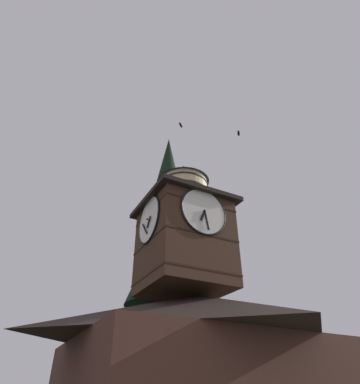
% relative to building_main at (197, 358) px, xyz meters
% --- Properties ---
extents(building_main, '(11.91, 10.61, 5.98)m').
position_rel_building_main_xyz_m(building_main, '(0.00, 0.00, 0.00)').
color(building_main, '#4E2F25').
rests_on(building_main, ground_plane).
extents(clock_tower, '(4.90, 4.90, 7.96)m').
position_rel_building_main_xyz_m(clock_tower, '(0.72, 0.09, 6.30)').
color(clock_tower, '#422B1E').
rests_on(clock_tower, building_main).
extents(pine_tree_behind, '(6.53, 6.53, 19.87)m').
position_rel_building_main_xyz_m(pine_tree_behind, '(-0.18, -4.11, 5.03)').
color(pine_tree_behind, '#473323').
rests_on(pine_tree_behind, ground_plane).
extents(moon, '(1.92, 1.92, 1.92)m').
position_rel_building_main_xyz_m(moon, '(-12.18, -35.38, 6.15)').
color(moon, silver).
extents(flying_bird_high, '(0.49, 0.46, 0.11)m').
position_rel_building_main_xyz_m(flying_bird_high, '(-0.02, -1.66, 16.20)').
color(flying_bird_high, black).
extents(flying_bird_low, '(0.42, 0.46, 0.12)m').
position_rel_building_main_xyz_m(flying_bird_low, '(-2.48, 1.98, 13.42)').
color(flying_bird_low, black).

